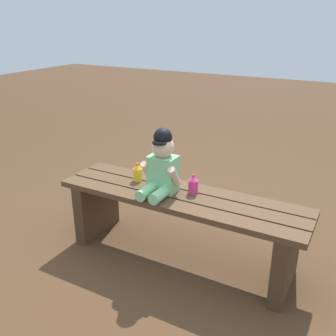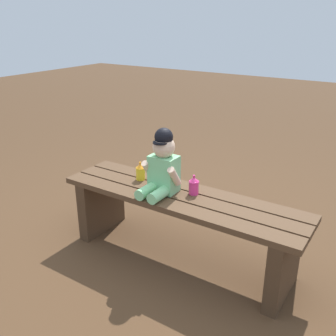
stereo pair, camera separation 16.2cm
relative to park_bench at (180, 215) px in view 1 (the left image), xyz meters
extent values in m
plane|color=#4C331E|center=(0.00, 0.00, -0.31)|extent=(16.00, 16.00, 0.00)
cube|color=#513823|center=(0.00, -0.14, 0.13)|extent=(1.57, 0.12, 0.04)
cube|color=#513823|center=(0.00, 0.00, 0.13)|extent=(1.57, 0.12, 0.04)
cube|color=#513823|center=(0.00, 0.14, 0.13)|extent=(1.57, 0.12, 0.04)
cube|color=#452F1E|center=(-0.66, 0.00, -0.10)|extent=(0.08, 0.40, 0.42)
cube|color=#452F1E|center=(0.66, 0.00, -0.10)|extent=(0.08, 0.40, 0.42)
cube|color=#7FCC8C|center=(-0.12, -0.01, 0.26)|extent=(0.17, 0.12, 0.23)
sphere|color=beige|center=(-0.12, -0.01, 0.43)|extent=(0.14, 0.14, 0.14)
cylinder|color=black|center=(-0.12, -0.04, 0.47)|extent=(0.09, 0.09, 0.01)
sphere|color=black|center=(-0.12, -0.01, 0.49)|extent=(0.11, 0.11, 0.11)
cylinder|color=#85D693|center=(-0.16, -0.13, 0.18)|extent=(0.07, 0.16, 0.07)
cylinder|color=#85D693|center=(-0.07, -0.13, 0.18)|extent=(0.07, 0.16, 0.07)
cylinder|color=beige|center=(-0.21, -0.04, 0.27)|extent=(0.04, 0.12, 0.14)
cylinder|color=beige|center=(-0.02, -0.04, 0.27)|extent=(0.04, 0.12, 0.14)
cylinder|color=yellow|center=(-0.35, 0.06, 0.19)|extent=(0.06, 0.06, 0.08)
cone|color=orange|center=(-0.35, 0.06, 0.24)|extent=(0.06, 0.06, 0.03)
cylinder|color=orange|center=(-0.35, 0.06, 0.26)|extent=(0.01, 0.01, 0.02)
cylinder|color=#E5337F|center=(0.06, 0.06, 0.19)|extent=(0.06, 0.06, 0.08)
cone|color=#E5337F|center=(0.06, 0.06, 0.24)|extent=(0.06, 0.06, 0.03)
cylinder|color=#E5337F|center=(0.06, 0.06, 0.26)|extent=(0.01, 0.01, 0.02)
camera|label=1|loc=(0.94, -1.88, 1.16)|focal=40.71mm
camera|label=2|loc=(1.08, -1.79, 1.16)|focal=40.71mm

